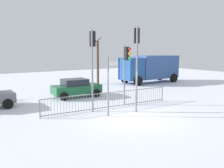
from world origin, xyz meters
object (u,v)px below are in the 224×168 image
direction_sign_post (109,84)px  delivery_truck (150,68)px  traffic_light_mid_right (126,62)px  traffic_light_foreground_left (93,52)px  traffic_light_foreground_right (137,50)px  bare_tree_centre (98,61)px  car_green_trailing (76,88)px

direction_sign_post → delivery_truck: 14.51m
traffic_light_mid_right → traffic_light_foreground_left: 2.72m
traffic_light_mid_right → traffic_light_foreground_left: (-2.64, -0.18, 0.64)m
traffic_light_foreground_left → traffic_light_foreground_right: 2.63m
traffic_light_foreground_left → bare_tree_centre: bare_tree_centre is taller
delivery_truck → bare_tree_centre: size_ratio=1.37×
traffic_light_foreground_left → traffic_light_foreground_right: bearing=8.0°
delivery_truck → bare_tree_centre: bare_tree_centre is taller
traffic_light_mid_right → traffic_light_foreground_left: traffic_light_foreground_left is taller
direction_sign_post → bare_tree_centre: (5.74, 11.51, 0.70)m
car_green_trailing → traffic_light_mid_right: bearing=-66.4°
traffic_light_mid_right → direction_sign_post: size_ratio=1.21×
direction_sign_post → traffic_light_mid_right: bearing=25.8°
direction_sign_post → bare_tree_centre: bearing=54.6°
direction_sign_post → car_green_trailing: bearing=74.6°
traffic_light_mid_right → bare_tree_centre: 10.37m
traffic_light_foreground_left → delivery_truck: (11.47, 7.62, -1.88)m
traffic_light_foreground_right → bare_tree_centre: (3.81, 11.55, -1.18)m
traffic_light_foreground_left → traffic_light_foreground_right: (2.13, -1.54, 0.12)m
traffic_light_mid_right → traffic_light_foreground_right: size_ratio=0.79×
traffic_light_foreground_left → delivery_truck: traffic_light_foreground_left is taller
traffic_light_mid_right → traffic_light_foreground_right: 1.95m
traffic_light_mid_right → delivery_truck: 11.62m
traffic_light_foreground_right → bare_tree_centre: bearing=102.4°
car_green_trailing → traffic_light_foreground_left: bearing=-99.3°
direction_sign_post → car_green_trailing: (0.70, 6.07, -1.10)m
traffic_light_foreground_left → direction_sign_post: traffic_light_foreground_left is taller
delivery_truck → direction_sign_post: bearing=40.1°
traffic_light_mid_right → traffic_light_foreground_right: (-0.51, -1.72, 0.77)m
traffic_light_mid_right → car_green_trailing: bearing=-85.1°
traffic_light_mid_right → delivery_truck: traffic_light_mid_right is taller
traffic_light_foreground_right → bare_tree_centre: size_ratio=0.99×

